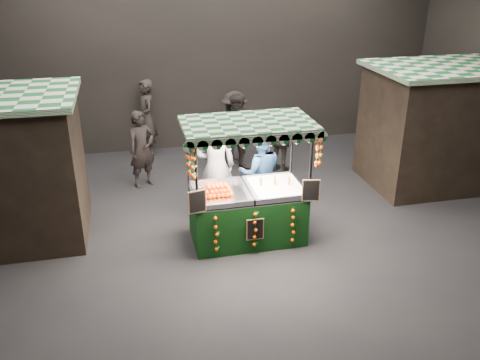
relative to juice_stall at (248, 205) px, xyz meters
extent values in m
plane|color=black|center=(0.19, 0.08, -0.68)|extent=(12.00, 12.00, 0.00)
cube|color=black|center=(0.19, 5.08, 1.82)|extent=(12.00, 0.10, 5.00)
cube|color=black|center=(0.19, -4.92, 1.82)|extent=(12.00, 0.10, 5.00)
cube|color=black|center=(4.59, 1.58, 0.57)|extent=(2.80, 2.00, 2.50)
cube|color=#125424|center=(4.59, 1.58, 1.87)|extent=(3.00, 2.20, 0.10)
cube|color=black|center=(-0.01, 0.03, -0.24)|extent=(1.94, 1.06, 0.88)
cube|color=silver|center=(-0.01, 0.03, 0.22)|extent=(1.94, 1.06, 0.04)
cylinder|color=black|center=(-0.95, -0.47, 0.38)|extent=(0.04, 0.04, 2.11)
cylinder|color=black|center=(0.93, -0.47, 0.38)|extent=(0.04, 0.04, 2.11)
cylinder|color=black|center=(-0.95, 0.54, 0.38)|extent=(0.04, 0.04, 2.11)
cylinder|color=black|center=(0.93, 0.54, 0.38)|extent=(0.04, 0.04, 2.11)
cube|color=#125424|center=(-0.01, 0.03, 1.47)|extent=(2.16, 1.28, 0.07)
cube|color=white|center=(0.52, 0.03, 0.27)|extent=(0.86, 0.95, 0.07)
cube|color=black|center=(-0.96, -0.52, 0.42)|extent=(0.30, 0.08, 0.39)
cube|color=black|center=(0.94, -0.52, 0.42)|extent=(0.30, 0.08, 0.39)
cube|color=black|center=(-0.01, -0.53, -0.19)|extent=(0.30, 0.02, 0.39)
imported|color=gray|center=(-0.40, 0.94, 0.37)|extent=(0.81, 0.57, 2.10)
imported|color=navy|center=(0.46, 0.90, 0.18)|extent=(0.92, 0.76, 1.72)
imported|color=black|center=(-1.68, 2.79, 0.17)|extent=(0.74, 0.65, 1.69)
imported|color=#2A2422|center=(0.57, 3.19, 0.24)|extent=(0.94, 0.75, 1.84)
imported|color=black|center=(1.49, 2.87, 0.10)|extent=(0.91, 0.91, 1.55)
imported|color=black|center=(0.57, 3.74, 0.20)|extent=(1.05, 1.30, 1.75)
imported|color=black|center=(-4.31, 2.35, 0.23)|extent=(1.06, 0.92, 1.82)
imported|color=#2E2725|center=(4.69, 3.75, 0.29)|extent=(0.99, 1.89, 1.94)
imported|color=#2D2925|center=(-1.47, 4.68, 0.29)|extent=(0.60, 0.79, 1.93)
camera|label=1|loc=(-1.90, -7.66, 3.98)|focal=37.86mm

